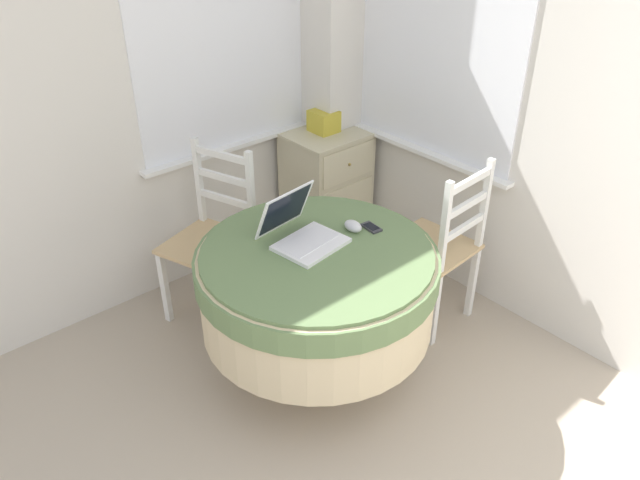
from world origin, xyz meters
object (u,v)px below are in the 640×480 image
object	(u,v)px
cell_phone	(371,227)
dining_chair_near_back_window	(213,239)
laptop	(301,232)
computer_mouse	(353,226)
corner_cabinet	(326,188)
round_dining_table	(317,284)
dining_chair_near_right_window	(438,248)
storage_box	(324,121)

from	to	relation	value
cell_phone	dining_chair_near_back_window	size ratio (longest dim) A/B	0.11
laptop	computer_mouse	xyz separation A→B (m)	(0.24, -0.08, -0.03)
cell_phone	corner_cabinet	bearing A→B (deg)	59.08
round_dining_table	cell_phone	size ratio (longest dim) A/B	10.29
dining_chair_near_right_window	computer_mouse	bearing A→B (deg)	170.62
round_dining_table	laptop	size ratio (longest dim) A/B	3.04
storage_box	round_dining_table	bearing A→B (deg)	-132.67
storage_box	computer_mouse	bearing A→B (deg)	-124.62
round_dining_table	dining_chair_near_right_window	distance (m)	0.80
laptop	corner_cabinet	size ratio (longest dim) A/B	0.47
laptop	cell_phone	bearing A→B (deg)	-21.44
round_dining_table	cell_phone	xyz separation A→B (m)	(0.32, -0.02, 0.18)
laptop	computer_mouse	distance (m)	0.26
dining_chair_near_back_window	dining_chair_near_right_window	size ratio (longest dim) A/B	1.00
computer_mouse	dining_chair_near_back_window	world-z (taller)	dining_chair_near_back_window
dining_chair_near_back_window	storage_box	xyz separation A→B (m)	(0.97, 0.19, 0.37)
storage_box	corner_cabinet	bearing A→B (deg)	-88.53
laptop	corner_cabinet	world-z (taller)	laptop
corner_cabinet	round_dining_table	bearing A→B (deg)	-133.48
cell_phone	storage_box	size ratio (longest dim) A/B	0.66
round_dining_table	dining_chair_near_back_window	distance (m)	0.80
cell_phone	storage_box	distance (m)	1.16
round_dining_table	dining_chair_near_right_window	xyz separation A→B (m)	(0.79, -0.07, -0.10)
cell_phone	dining_chair_near_back_window	xyz separation A→B (m)	(-0.39, 0.81, -0.29)
round_dining_table	corner_cabinet	bearing A→B (deg)	46.52
round_dining_table	dining_chair_near_back_window	size ratio (longest dim) A/B	1.14
laptop	storage_box	bearing A→B (deg)	44.10
dining_chair_near_right_window	storage_box	distance (m)	1.12
cell_phone	dining_chair_near_back_window	distance (m)	0.94
round_dining_table	cell_phone	distance (m)	0.37
computer_mouse	corner_cabinet	xyz separation A→B (m)	(0.66, 0.93, -0.38)
computer_mouse	dining_chair_near_right_window	distance (m)	0.63
dining_chair_near_right_window	corner_cabinet	xyz separation A→B (m)	(0.12, 1.02, -0.08)
laptop	dining_chair_near_back_window	bearing A→B (deg)	95.51
laptop	storage_box	size ratio (longest dim) A/B	2.24
round_dining_table	dining_chair_near_right_window	size ratio (longest dim) A/B	1.14
computer_mouse	dining_chair_near_right_window	xyz separation A→B (m)	(0.55, -0.09, -0.31)
laptop	cell_phone	size ratio (longest dim) A/B	3.38
round_dining_table	corner_cabinet	world-z (taller)	corner_cabinet
dining_chair_near_back_window	corner_cabinet	bearing A→B (deg)	9.58
laptop	dining_chair_near_back_window	xyz separation A→B (m)	(-0.07, 0.69, -0.33)
storage_box	cell_phone	bearing A→B (deg)	-120.21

